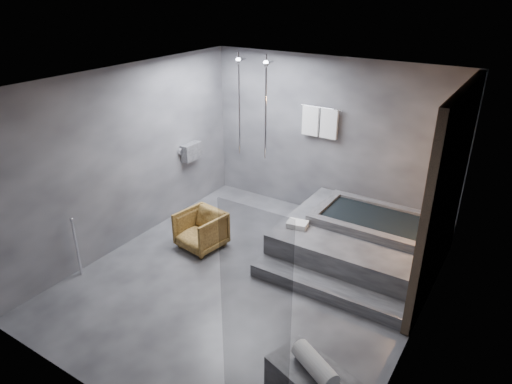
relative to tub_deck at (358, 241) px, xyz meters
The scene contains 6 objects.
room 2.02m from the tub_deck, 118.47° to the right, with size 5.00×5.04×2.82m.
tub_deck is the anchor object (origin of this frame).
tub_step 1.19m from the tub_deck, 90.00° to the right, with size 2.20×0.36×0.18m, color #333336.
driftwood_chair 2.46m from the tub_deck, 152.97° to the right, with size 0.65×0.67×0.61m, color #472F11.
rolled_towel 2.94m from the tub_deck, 77.62° to the right, with size 0.20×0.20×0.54m, color white.
deck_towel 0.99m from the tub_deck, 147.33° to the right, with size 0.30×0.22×0.08m, color silver.
Camera 1 is at (2.96, -4.50, 3.89)m, focal length 32.00 mm.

